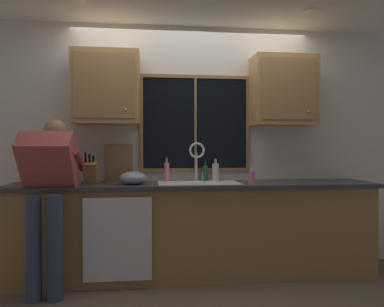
# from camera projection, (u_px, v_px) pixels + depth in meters

# --- Properties ---
(back_wall) EXTENTS (5.91, 0.12, 2.55)m
(back_wall) POSITION_uv_depth(u_px,v_px,m) (191.00, 147.00, 4.08)
(back_wall) COLOR silver
(back_wall) RESTS_ON floor
(ceiling_downlight_left) EXTENTS (0.14, 0.14, 0.01)m
(ceiling_downlight_left) POSITION_uv_depth(u_px,v_px,m) (79.00, 1.00, 3.28)
(ceiling_downlight_left) COLOR #FFEAB2
(ceiling_downlight_right) EXTENTS (0.14, 0.14, 0.01)m
(ceiling_downlight_right) POSITION_uv_depth(u_px,v_px,m) (311.00, 11.00, 3.53)
(ceiling_downlight_right) COLOR #FFEAB2
(window_glass) EXTENTS (1.10, 0.02, 0.95)m
(window_glass) POSITION_uv_depth(u_px,v_px,m) (195.00, 123.00, 4.01)
(window_glass) COLOR black
(window_frame_top) EXTENTS (1.17, 0.02, 0.04)m
(window_frame_top) POSITION_uv_depth(u_px,v_px,m) (195.00, 77.00, 4.00)
(window_frame_top) COLOR olive
(window_frame_bottom) EXTENTS (1.17, 0.02, 0.04)m
(window_frame_bottom) POSITION_uv_depth(u_px,v_px,m) (195.00, 170.00, 4.01)
(window_frame_bottom) COLOR olive
(window_frame_left) EXTENTS (0.03, 0.02, 0.95)m
(window_frame_left) POSITION_uv_depth(u_px,v_px,m) (141.00, 123.00, 3.94)
(window_frame_left) COLOR olive
(window_frame_right) EXTENTS (0.03, 0.02, 0.95)m
(window_frame_right) POSITION_uv_depth(u_px,v_px,m) (248.00, 124.00, 4.07)
(window_frame_right) COLOR olive
(window_mullion_center) EXTENTS (0.02, 0.02, 0.95)m
(window_mullion_center) POSITION_uv_depth(u_px,v_px,m) (195.00, 123.00, 4.00)
(window_mullion_center) COLOR olive
(lower_cabinet_run) EXTENTS (3.51, 0.58, 0.88)m
(lower_cabinet_run) POSITION_uv_depth(u_px,v_px,m) (195.00, 231.00, 3.75)
(lower_cabinet_run) COLOR #A07744
(lower_cabinet_run) RESTS_ON floor
(countertop) EXTENTS (3.57, 0.62, 0.04)m
(countertop) POSITION_uv_depth(u_px,v_px,m) (195.00, 185.00, 3.72)
(countertop) COLOR #38383D
(countertop) RESTS_ON lower_cabinet_run
(dishwasher_front) EXTENTS (0.60, 0.02, 0.74)m
(dishwasher_front) POSITION_uv_depth(u_px,v_px,m) (118.00, 239.00, 3.35)
(dishwasher_front) COLOR white
(upper_cabinet_left) EXTENTS (0.65, 0.36, 0.72)m
(upper_cabinet_left) POSITION_uv_depth(u_px,v_px,m) (106.00, 88.00, 3.74)
(upper_cabinet_left) COLOR #B2844C
(upper_cabinet_right) EXTENTS (0.65, 0.36, 0.72)m
(upper_cabinet_right) POSITION_uv_depth(u_px,v_px,m) (283.00, 91.00, 3.95)
(upper_cabinet_right) COLOR #B2844C
(sink) EXTENTS (0.80, 0.46, 0.21)m
(sink) POSITION_uv_depth(u_px,v_px,m) (199.00, 193.00, 3.74)
(sink) COLOR white
(sink) RESTS_ON lower_cabinet_run
(faucet) EXTENTS (0.18, 0.09, 0.40)m
(faucet) POSITION_uv_depth(u_px,v_px,m) (197.00, 157.00, 3.91)
(faucet) COLOR silver
(faucet) RESTS_ON countertop
(person_standing) EXTENTS (0.53, 0.70, 1.54)m
(person_standing) POSITION_uv_depth(u_px,v_px,m) (49.00, 184.00, 3.28)
(person_standing) COLOR #384260
(person_standing) RESTS_ON floor
(knife_block) EXTENTS (0.12, 0.18, 0.32)m
(knife_block) POSITION_uv_depth(u_px,v_px,m) (90.00, 173.00, 3.61)
(knife_block) COLOR olive
(knife_block) RESTS_ON countertop
(cutting_board) EXTENTS (0.28, 0.10, 0.39)m
(cutting_board) POSITION_uv_depth(u_px,v_px,m) (119.00, 163.00, 3.85)
(cutting_board) COLOR #997047
(cutting_board) RESTS_ON countertop
(mixing_bowl) EXTENTS (0.26, 0.26, 0.13)m
(mixing_bowl) POSITION_uv_depth(u_px,v_px,m) (133.00, 178.00, 3.59)
(mixing_bowl) COLOR #8C99A8
(mixing_bowl) RESTS_ON countertop
(soap_dispenser) EXTENTS (0.06, 0.07, 0.17)m
(soap_dispenser) POSITION_uv_depth(u_px,v_px,m) (252.00, 177.00, 3.59)
(soap_dispenser) COLOR pink
(soap_dispenser) RESTS_ON countertop
(bottle_green_glass) EXTENTS (0.05, 0.05, 0.25)m
(bottle_green_glass) POSITION_uv_depth(u_px,v_px,m) (167.00, 171.00, 3.89)
(bottle_green_glass) COLOR pink
(bottle_green_glass) RESTS_ON countertop
(bottle_tall_clear) EXTENTS (0.07, 0.07, 0.24)m
(bottle_tall_clear) POSITION_uv_depth(u_px,v_px,m) (215.00, 172.00, 3.93)
(bottle_tall_clear) COLOR #B7B7BC
(bottle_tall_clear) RESTS_ON countertop
(bottle_amber_small) EXTENTS (0.05, 0.05, 0.21)m
(bottle_amber_small) POSITION_uv_depth(u_px,v_px,m) (205.00, 173.00, 3.96)
(bottle_amber_small) COLOR #1E592D
(bottle_amber_small) RESTS_ON countertop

